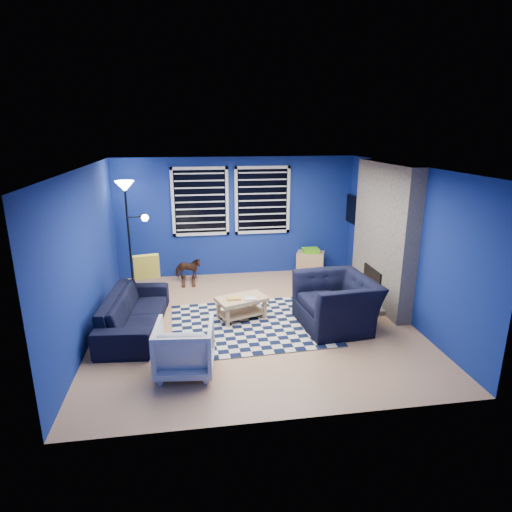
{
  "coord_description": "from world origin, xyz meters",
  "views": [
    {
      "loc": [
        -0.93,
        -6.35,
        3.03
      ],
      "look_at": [
        0.08,
        0.3,
        1.03
      ],
      "focal_mm": 30.0,
      "sensor_mm": 36.0,
      "label": 1
    }
  ],
  "objects": [
    {
      "name": "fireplace",
      "position": [
        2.36,
        0.5,
        1.2
      ],
      "size": [
        0.65,
        2.0,
        2.5
      ],
      "color": "gray",
      "rests_on": "floor"
    },
    {
      "name": "tv",
      "position": [
        2.45,
        2.0,
        1.4
      ],
      "size": [
        0.07,
        1.0,
        0.58
      ],
      "color": "black",
      "rests_on": "wall_right"
    },
    {
      "name": "armchair_big",
      "position": [
        1.27,
        -0.34,
        0.4
      ],
      "size": [
        1.34,
        1.2,
        0.8
      ],
      "primitive_type": "imported",
      "rotation": [
        0.0,
        0.0,
        -1.47
      ],
      "color": "black",
      "rests_on": "floor"
    },
    {
      "name": "rug",
      "position": [
        -0.07,
        -0.11,
        0.01
      ],
      "size": [
        2.59,
        2.11,
        0.02
      ],
      "primitive_type": "cube",
      "rotation": [
        0.0,
        0.0,
        0.05
      ],
      "color": "black",
      "rests_on": "floor"
    },
    {
      "name": "wall_right",
      "position": [
        2.5,
        0.0,
        1.25
      ],
      "size": [
        0.0,
        5.0,
        5.0
      ],
      "primitive_type": "plane",
      "rotation": [
        1.57,
        0.0,
        -1.57
      ],
      "color": "navy",
      "rests_on": "floor"
    },
    {
      "name": "armchair_bent",
      "position": [
        -1.1,
        -1.35,
        0.34
      ],
      "size": [
        0.8,
        0.82,
        0.68
      ],
      "primitive_type": "imported",
      "rotation": [
        0.0,
        0.0,
        3.04
      ],
      "color": "gray",
      "rests_on": "floor"
    },
    {
      "name": "rocking_horse",
      "position": [
        -1.05,
        2.06,
        0.29
      ],
      "size": [
        0.31,
        0.56,
        0.45
      ],
      "primitive_type": "imported",
      "rotation": [
        0.0,
        0.0,
        1.43
      ],
      "color": "#482E17",
      "rests_on": "floor"
    },
    {
      "name": "window_right",
      "position": [
        0.55,
        2.46,
        1.6
      ],
      "size": [
        1.17,
        0.06,
        1.42
      ],
      "color": "black",
      "rests_on": "wall_back"
    },
    {
      "name": "wall_left",
      "position": [
        -2.5,
        0.0,
        1.25
      ],
      "size": [
        0.0,
        5.0,
        5.0
      ],
      "primitive_type": "plane",
      "rotation": [
        1.57,
        0.0,
        1.57
      ],
      "color": "navy",
      "rests_on": "floor"
    },
    {
      "name": "floor",
      "position": [
        0.0,
        0.0,
        0.0
      ],
      "size": [
        5.0,
        5.0,
        0.0
      ],
      "primitive_type": "plane",
      "color": "tan",
      "rests_on": "ground"
    },
    {
      "name": "floor_lamp",
      "position": [
        -2.13,
        1.93,
        1.73
      ],
      "size": [
        0.57,
        0.35,
        2.11
      ],
      "color": "black",
      "rests_on": "floor"
    },
    {
      "name": "wall_back",
      "position": [
        0.0,
        2.5,
        1.25
      ],
      "size": [
        5.0,
        0.0,
        5.0
      ],
      "primitive_type": "plane",
      "rotation": [
        1.57,
        0.0,
        0.0
      ],
      "color": "navy",
      "rests_on": "floor"
    },
    {
      "name": "coffee_table",
      "position": [
        -0.19,
        0.13,
        0.28
      ],
      "size": [
        0.91,
        0.7,
        0.4
      ],
      "rotation": [
        0.0,
        0.0,
        0.34
      ],
      "color": "tan",
      "rests_on": "rug"
    },
    {
      "name": "sofa",
      "position": [
        -1.88,
        0.01,
        0.3
      ],
      "size": [
        2.09,
        0.96,
        0.59
      ],
      "primitive_type": "imported",
      "rotation": [
        0.0,
        0.0,
        1.49
      ],
      "color": "black",
      "rests_on": "floor"
    },
    {
      "name": "window_left",
      "position": [
        -0.75,
        2.46,
        1.6
      ],
      "size": [
        1.17,
        0.06,
        1.42
      ],
      "color": "black",
      "rests_on": "wall_back"
    },
    {
      "name": "cabinet",
      "position": [
        1.58,
        2.25,
        0.25
      ],
      "size": [
        0.67,
        0.56,
        0.57
      ],
      "rotation": [
        0.0,
        0.0,
        -0.36
      ],
      "color": "tan",
      "rests_on": "floor"
    },
    {
      "name": "throw_pillow",
      "position": [
        -1.73,
        0.75,
        0.79
      ],
      "size": [
        0.44,
        0.21,
        0.4
      ],
      "primitive_type": "cube",
      "rotation": [
        0.0,
        0.0,
        0.2
      ],
      "color": "gold",
      "rests_on": "sofa"
    },
    {
      "name": "ceiling",
      "position": [
        0.0,
        0.0,
        2.5
      ],
      "size": [
        5.0,
        5.0,
        0.0
      ],
      "primitive_type": "plane",
      "rotation": [
        3.14,
        0.0,
        0.0
      ],
      "color": "white",
      "rests_on": "wall_back"
    }
  ]
}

